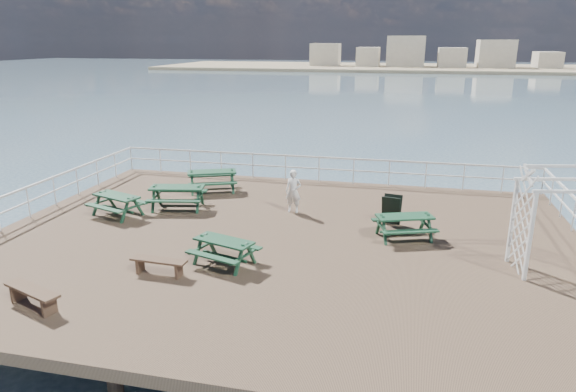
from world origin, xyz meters
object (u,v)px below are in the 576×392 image
at_px(picnic_table_b, 177,193).
at_px(picnic_table_c, 404,222).
at_px(flat_bench_near, 159,263).
at_px(trellis_arbor, 563,225).
at_px(picnic_table_d, 117,201).
at_px(flat_bench_far, 32,293).
at_px(picnic_table_a, 212,177).
at_px(picnic_table_e, 224,246).
at_px(person, 293,191).

bearing_deg(picnic_table_b, picnic_table_c, -19.47).
bearing_deg(flat_bench_near, trellis_arbor, 17.36).
height_order(picnic_table_d, flat_bench_far, picnic_table_d).
height_order(picnic_table_a, picnic_table_b, picnic_table_a).
xyz_separation_m(picnic_table_b, picnic_table_d, (-1.70, -1.19, -0.06)).
height_order(picnic_table_a, picnic_table_e, picnic_table_a).
bearing_deg(picnic_table_d, flat_bench_far, -56.96).
height_order(picnic_table_a, flat_bench_near, picnic_table_a).
height_order(picnic_table_c, flat_bench_far, picnic_table_c).
distance_m(picnic_table_c, person, 4.19).
relative_size(picnic_table_d, flat_bench_far, 1.25).
bearing_deg(picnic_table_d, picnic_table_c, 19.41).
xyz_separation_m(picnic_table_e, flat_bench_far, (-3.42, -3.22, -0.16)).
distance_m(picnic_table_d, picnic_table_e, 5.78).
xyz_separation_m(picnic_table_b, trellis_arbor, (11.92, -2.59, 0.68)).
bearing_deg(picnic_table_c, picnic_table_e, -167.33).
bearing_deg(flat_bench_near, picnic_table_b, 112.72).
distance_m(picnic_table_b, flat_bench_near, 5.50).
relative_size(picnic_table_b, flat_bench_far, 1.31).
bearing_deg(picnic_table_b, trellis_arbor, -23.71).
distance_m(flat_bench_near, person, 6.17).
bearing_deg(picnic_table_e, person, 96.73).
xyz_separation_m(picnic_table_e, person, (0.87, 4.71, 0.25)).
bearing_deg(flat_bench_far, trellis_arbor, 41.48).
bearing_deg(picnic_table_a, picnic_table_b, -122.20).
relative_size(picnic_table_a, person, 1.56).
height_order(flat_bench_far, person, person).
bearing_deg(picnic_table_d, trellis_arbor, 13.13).
xyz_separation_m(picnic_table_a, picnic_table_c, (7.57, -3.51, -0.07)).
bearing_deg(picnic_table_e, flat_bench_far, -119.57).
bearing_deg(picnic_table_e, picnic_table_b, 145.32).
bearing_deg(flat_bench_far, picnic_table_e, 63.11).
relative_size(flat_bench_near, flat_bench_far, 0.92).
distance_m(picnic_table_a, picnic_table_b, 2.42).
relative_size(picnic_table_a, flat_bench_far, 1.43).
relative_size(picnic_table_a, picnic_table_b, 1.09).
xyz_separation_m(picnic_table_d, person, (5.83, 1.74, 0.22)).
height_order(picnic_table_c, person, person).
bearing_deg(person, picnic_table_b, -171.67).
xyz_separation_m(picnic_table_a, person, (3.74, -1.84, 0.16)).
bearing_deg(flat_bench_near, flat_bench_far, -129.11).
distance_m(picnic_table_a, trellis_arbor, 12.57).
bearing_deg(picnic_table_b, person, -3.87).
height_order(picnic_table_c, trellis_arbor, trellis_arbor).
distance_m(picnic_table_c, trellis_arbor, 4.28).
xyz_separation_m(picnic_table_b, picnic_table_e, (3.27, -4.16, -0.08)).
bearing_deg(picnic_table_a, picnic_table_d, -143.02).
relative_size(picnic_table_e, flat_bench_far, 1.18).
xyz_separation_m(picnic_table_d, picnic_table_e, (4.96, -2.97, -0.02)).
height_order(flat_bench_near, person, person).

